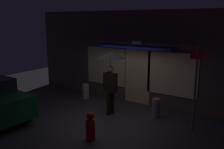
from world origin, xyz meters
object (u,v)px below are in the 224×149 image
at_px(street_sign_post, 195,84).
at_px(fire_hydrant, 90,127).
at_px(person_with_umbrella, 110,68).
at_px(sidewalk_bollard, 156,108).
at_px(sidewalk_bollard_2, 86,91).

relative_size(street_sign_post, fire_hydrant, 3.16).
xyz_separation_m(person_with_umbrella, street_sign_post, (2.84, 0.32, -0.20)).
bearing_deg(street_sign_post, sidewalk_bollard, 168.46).
xyz_separation_m(street_sign_post, sidewalk_bollard, (-1.36, 0.28, -1.12)).
bearing_deg(sidewalk_bollard_2, person_with_umbrella, -25.60).
xyz_separation_m(street_sign_post, fire_hydrant, (-2.15, -2.27, -1.08)).
distance_m(sidewalk_bollard, sidewalk_bollard_2, 3.43).
xyz_separation_m(sidewalk_bollard_2, fire_hydrant, (2.62, -2.87, 0.07)).
distance_m(person_with_umbrella, street_sign_post, 2.86).
height_order(person_with_umbrella, fire_hydrant, person_with_umbrella).
relative_size(sidewalk_bollard_2, fire_hydrant, 0.76).
xyz_separation_m(sidewalk_bollard, fire_hydrant, (-0.79, -2.54, 0.04)).
relative_size(person_with_umbrella, fire_hydrant, 2.69).
xyz_separation_m(person_with_umbrella, sidewalk_bollard, (1.48, 0.60, -1.32)).
height_order(street_sign_post, sidewalk_bollard, street_sign_post).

